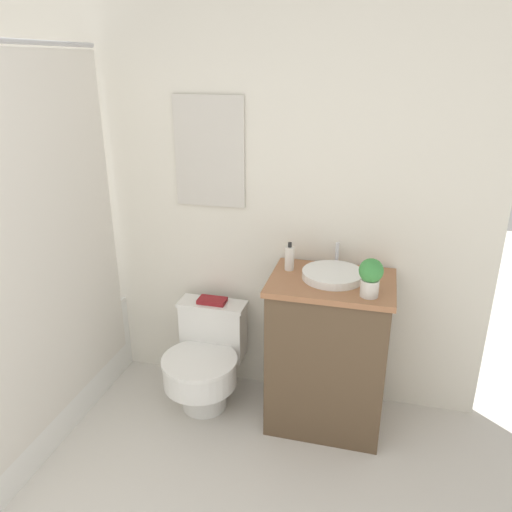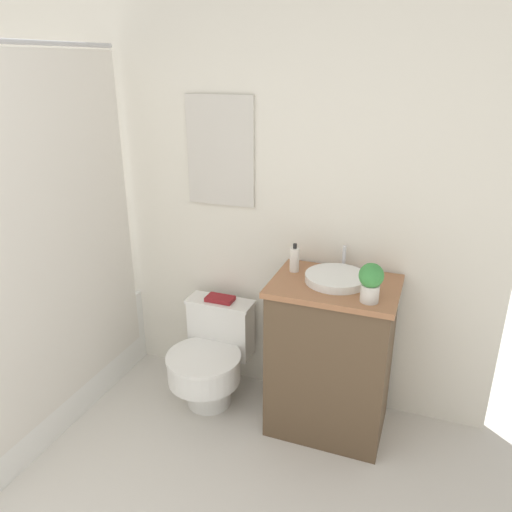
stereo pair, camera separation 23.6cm
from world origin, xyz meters
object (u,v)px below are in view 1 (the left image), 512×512
object	(u,v)px
soap_bottle	(290,258)
book_on_tank	(212,301)
toilet	(205,361)
sink	(333,275)
potted_plant	(371,276)

from	to	relation	value
soap_bottle	book_on_tank	xyz separation A→B (m)	(-0.46, 0.05, -0.33)
book_on_tank	soap_bottle	bearing A→B (deg)	-5.64
toilet	book_on_tank	distance (m)	0.35
sink	soap_bottle	distance (m)	0.25
sink	book_on_tank	size ratio (longest dim) A/B	2.14
sink	potted_plant	world-z (taller)	potted_plant
potted_plant	book_on_tank	size ratio (longest dim) A/B	1.15
soap_bottle	potted_plant	xyz separation A→B (m)	(0.43, -0.22, 0.04)
toilet	book_on_tank	size ratio (longest dim) A/B	3.59
toilet	soap_bottle	bearing A→B (deg)	12.87
toilet	soap_bottle	world-z (taller)	soap_bottle
book_on_tank	toilet	bearing A→B (deg)	-90.00
toilet	book_on_tank	xyz separation A→B (m)	(0.00, 0.15, 0.31)
book_on_tank	potted_plant	bearing A→B (deg)	-16.81
soap_bottle	book_on_tank	world-z (taller)	soap_bottle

